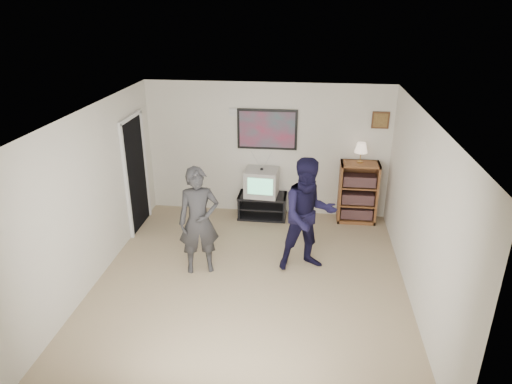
% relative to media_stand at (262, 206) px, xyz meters
% --- Properties ---
extents(room_shell, '(4.51, 5.00, 2.51)m').
position_rel_media_stand_xyz_m(room_shell, '(0.05, -1.88, 1.02)').
color(room_shell, '#8F735A').
rests_on(room_shell, ground).
extents(media_stand, '(0.91, 0.51, 0.45)m').
position_rel_media_stand_xyz_m(media_stand, '(0.00, 0.00, 0.00)').
color(media_stand, black).
rests_on(media_stand, room_shell).
extents(crt_television, '(0.63, 0.54, 0.50)m').
position_rel_media_stand_xyz_m(crt_television, '(-0.02, 0.00, 0.48)').
color(crt_television, '#AEADA9').
rests_on(crt_television, media_stand).
extents(bookshelf, '(0.69, 0.40, 1.14)m').
position_rel_media_stand_xyz_m(bookshelf, '(1.75, 0.05, 0.34)').
color(bookshelf, brown).
rests_on(bookshelf, room_shell).
extents(table_lamp, '(0.23, 0.23, 0.37)m').
position_rel_media_stand_xyz_m(table_lamp, '(1.75, 0.08, 1.10)').
color(table_lamp, beige).
rests_on(table_lamp, bookshelf).
extents(person_tall, '(0.70, 0.56, 1.66)m').
position_rel_media_stand_xyz_m(person_tall, '(-0.74, -1.95, 0.60)').
color(person_tall, '#2C2C2E').
rests_on(person_tall, room_shell).
extents(person_short, '(1.03, 0.91, 1.77)m').
position_rel_media_stand_xyz_m(person_short, '(0.86, -1.68, 0.66)').
color(person_short, black).
rests_on(person_short, room_shell).
extents(controller_left, '(0.05, 0.13, 0.04)m').
position_rel_media_stand_xyz_m(controller_left, '(-0.71, -1.71, 0.94)').
color(controller_left, white).
rests_on(controller_left, person_tall).
extents(controller_right, '(0.04, 0.12, 0.04)m').
position_rel_media_stand_xyz_m(controller_right, '(0.86, -1.45, 0.73)').
color(controller_right, white).
rests_on(controller_right, person_short).
extents(poster, '(1.10, 0.03, 0.75)m').
position_rel_media_stand_xyz_m(poster, '(0.05, 0.25, 1.42)').
color(poster, black).
rests_on(poster, room_shell).
extents(air_vent, '(0.28, 0.02, 0.14)m').
position_rel_media_stand_xyz_m(air_vent, '(-0.50, 0.25, 1.72)').
color(air_vent, white).
rests_on(air_vent, room_shell).
extents(small_picture, '(0.30, 0.03, 0.30)m').
position_rel_media_stand_xyz_m(small_picture, '(2.05, 0.25, 1.65)').
color(small_picture, '#432315').
rests_on(small_picture, room_shell).
extents(doorway, '(0.03, 0.85, 2.00)m').
position_rel_media_stand_xyz_m(doorway, '(-2.18, -0.63, 0.77)').
color(doorway, black).
rests_on(doorway, room_shell).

